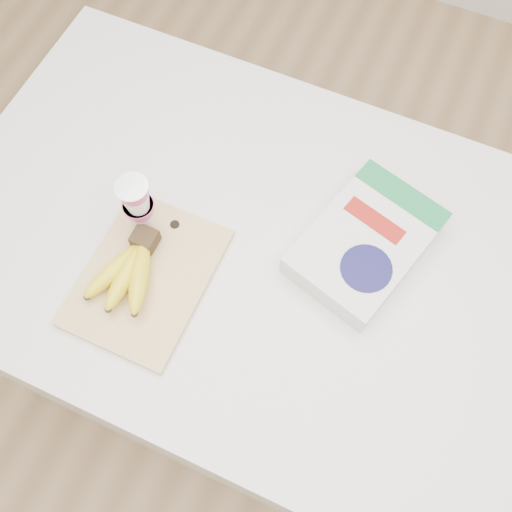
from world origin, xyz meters
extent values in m
plane|color=tan|center=(0.00, 0.00, 0.00)|extent=(4.00, 4.00, 0.00)
cube|color=silver|center=(0.00, 0.00, 0.49)|extent=(1.31, 0.87, 0.98)
cube|color=#E0B27B|center=(-0.15, -0.16, 0.99)|extent=(0.24, 0.33, 0.02)
cube|color=#382816|center=(-0.18, -0.10, 1.02)|extent=(0.05, 0.04, 0.03)
ellipsoid|color=yellow|center=(-0.20, -0.18, 1.02)|extent=(0.08, 0.17, 0.05)
sphere|color=#382816|center=(-0.23, -0.25, 1.02)|extent=(0.01, 0.01, 0.01)
ellipsoid|color=yellow|center=(-0.18, -0.18, 1.02)|extent=(0.04, 0.17, 0.05)
sphere|color=#382816|center=(-0.17, -0.26, 1.02)|extent=(0.01, 0.01, 0.01)
ellipsoid|color=yellow|center=(-0.15, -0.17, 1.03)|extent=(0.10, 0.17, 0.05)
sphere|color=#382816|center=(-0.12, -0.25, 1.03)|extent=(0.01, 0.01, 0.01)
cylinder|color=silver|center=(-0.21, -0.06, 1.15)|extent=(0.06, 0.06, 0.00)
cube|color=white|center=(0.23, 0.08, 1.02)|extent=(0.28, 0.34, 0.06)
cube|color=#1A773E|center=(0.26, 0.20, 1.05)|extent=(0.21, 0.11, 0.00)
cylinder|color=#151347|center=(0.25, 0.01, 1.05)|extent=(0.13, 0.13, 0.00)
cube|color=#9D1912|center=(0.23, 0.12, 1.05)|extent=(0.13, 0.07, 0.00)
camera|label=1|loc=(0.22, -0.46, 2.06)|focal=40.00mm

